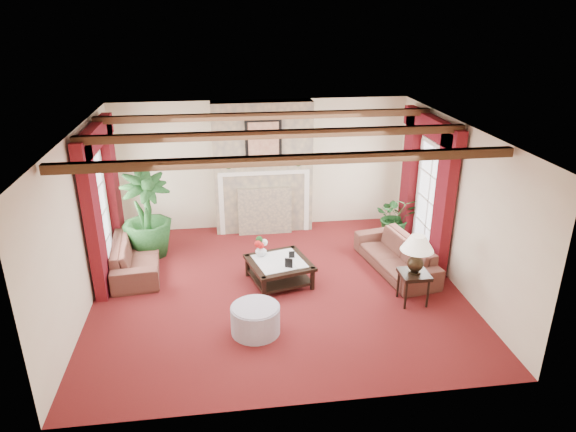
{
  "coord_description": "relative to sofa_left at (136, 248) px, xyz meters",
  "views": [
    {
      "loc": [
        -0.84,
        -7.5,
        4.4
      ],
      "look_at": [
        0.23,
        0.4,
        1.14
      ],
      "focal_mm": 32.0,
      "sensor_mm": 36.0,
      "label": 1
    }
  ],
  "objects": [
    {
      "name": "coffee_table",
      "position": [
        2.49,
        -0.86,
        -0.19
      ],
      "size": [
        1.2,
        1.2,
        0.4
      ],
      "primitive_type": null,
      "rotation": [
        0.0,
        0.0,
        0.26
      ],
      "color": "black",
      "rests_on": "ground"
    },
    {
      "name": "curtains_right",
      "position": [
        5.3,
        -0.07,
        2.16
      ],
      "size": [
        0.2,
        2.4,
        2.55
      ],
      "primitive_type": null,
      "color": "#4A0916",
      "rests_on": "ground"
    },
    {
      "name": "ceiling_beams",
      "position": [
        2.44,
        -1.07,
        2.25
      ],
      "size": [
        6.0,
        3.0,
        0.12
      ],
      "primitive_type": null,
      "color": "#321D0F",
      "rests_on": "ceiling"
    },
    {
      "name": "book",
      "position": [
        2.72,
        -1.08,
        0.15
      ],
      "size": [
        0.2,
        0.09,
        0.27
      ],
      "primitive_type": "imported",
      "rotation": [
        0.0,
        0.0,
        0.17
      ],
      "color": "black",
      "rests_on": "coffee_table"
    },
    {
      "name": "potted_palm",
      "position": [
        0.17,
        0.53,
        0.07
      ],
      "size": [
        2.23,
        2.38,
        0.92
      ],
      "primitive_type": "imported",
      "rotation": [
        0.0,
        0.0,
        0.46
      ],
      "color": "black",
      "rests_on": "ground"
    },
    {
      "name": "right_wall",
      "position": [
        5.44,
        -1.07,
        0.96
      ],
      "size": [
        0.02,
        5.5,
        2.7
      ],
      "primitive_type": "cube",
      "color": "beige",
      "rests_on": "ground"
    },
    {
      "name": "left_wall",
      "position": [
        -0.56,
        -1.07,
        0.96
      ],
      "size": [
        0.02,
        5.5,
        2.7
      ],
      "primitive_type": "cube",
      "color": "beige",
      "rests_on": "ground"
    },
    {
      "name": "back_wall",
      "position": [
        2.44,
        1.68,
        0.96
      ],
      "size": [
        6.0,
        0.02,
        2.7
      ],
      "primitive_type": "cube",
      "color": "beige",
      "rests_on": "ground"
    },
    {
      "name": "french_door_right",
      "position": [
        5.41,
        -0.07,
        1.74
      ],
      "size": [
        0.1,
        1.1,
        2.16
      ],
      "primitive_type": null,
      "color": "white",
      "rests_on": "ground"
    },
    {
      "name": "curtains_left",
      "position": [
        -0.42,
        -0.07,
        2.16
      ],
      "size": [
        0.2,
        2.4,
        2.55
      ],
      "primitive_type": null,
      "color": "#4A0916",
      "rests_on": "ground"
    },
    {
      "name": "ottoman",
      "position": [
        1.97,
        -2.26,
        -0.18
      ],
      "size": [
        0.72,
        0.72,
        0.42
      ],
      "primitive_type": "cylinder",
      "color": "gray",
      "rests_on": "ground"
    },
    {
      "name": "ceiling",
      "position": [
        2.44,
        -1.07,
        2.31
      ],
      "size": [
        6.0,
        6.0,
        0.0
      ],
      "primitive_type": "plane",
      "rotation": [
        3.14,
        0.0,
        0.0
      ],
      "color": "white",
      "rests_on": "floor"
    },
    {
      "name": "flower_vase",
      "position": [
        2.2,
        -0.61,
        0.11
      ],
      "size": [
        0.25,
        0.26,
        0.2
      ],
      "primitive_type": "imported",
      "rotation": [
        0.0,
        0.0,
        0.14
      ],
      "color": "silver",
      "rests_on": "coffee_table"
    },
    {
      "name": "side_table",
      "position": [
        4.52,
        -1.78,
        -0.13
      ],
      "size": [
        0.56,
        0.56,
        0.53
      ],
      "primitive_type": null,
      "rotation": [
        0.0,
        0.0,
        -0.29
      ],
      "color": "black",
      "rests_on": "ground"
    },
    {
      "name": "photo_frame_b",
      "position": [
        2.71,
        -0.77,
        0.08
      ],
      "size": [
        0.1,
        0.02,
        0.13
      ],
      "primitive_type": null,
      "rotation": [
        0.0,
        0.0,
        -0.03
      ],
      "color": "black",
      "rests_on": "coffee_table"
    },
    {
      "name": "photo_frame_a",
      "position": [
        2.61,
        -1.12,
        0.1
      ],
      "size": [
        0.13,
        0.07,
        0.17
      ],
      "primitive_type": null,
      "rotation": [
        0.0,
        0.0,
        -0.4
      ],
      "color": "black",
      "rests_on": "coffee_table"
    },
    {
      "name": "sofa_right",
      "position": [
        4.61,
        -0.67,
        -0.01
      ],
      "size": [
        2.13,
        1.23,
        0.76
      ],
      "primitive_type": "imported",
      "rotation": [
        0.0,
        0.0,
        -1.4
      ],
      "color": "#380F16",
      "rests_on": "ground"
    },
    {
      "name": "table_lamp",
      "position": [
        4.52,
        -1.78,
        0.47
      ],
      "size": [
        0.51,
        0.51,
        0.65
      ],
      "primitive_type": null,
      "color": "black",
      "rests_on": "side_table"
    },
    {
      "name": "floor",
      "position": [
        2.44,
        -1.07,
        -0.39
      ],
      "size": [
        6.0,
        6.0,
        0.0
      ],
      "primitive_type": "plane",
      "color": "#480D12",
      "rests_on": "ground"
    },
    {
      "name": "sofa_left",
      "position": [
        0.0,
        0.0,
        0.0
      ],
      "size": [
        2.1,
        0.96,
        0.78
      ],
      "primitive_type": "imported",
      "rotation": [
        0.0,
        0.0,
        1.66
      ],
      "color": "#380F16",
      "rests_on": "ground"
    },
    {
      "name": "french_door_left",
      "position": [
        -0.53,
        -0.07,
        1.74
      ],
      "size": [
        0.1,
        1.1,
        2.16
      ],
      "primitive_type": null,
      "color": "white",
      "rests_on": "ground"
    },
    {
      "name": "fireplace",
      "position": [
        2.44,
        1.48,
        2.31
      ],
      "size": [
        2.0,
        0.52,
        2.7
      ],
      "primitive_type": null,
      "color": "tan",
      "rests_on": "ground"
    },
    {
      "name": "small_plant",
      "position": [
        5.05,
        0.67,
        -0.03
      ],
      "size": [
        1.16,
        1.22,
        0.72
      ],
      "primitive_type": "imported",
      "rotation": [
        0.0,
        0.0,
        -0.18
      ],
      "color": "black",
      "rests_on": "ground"
    }
  ]
}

